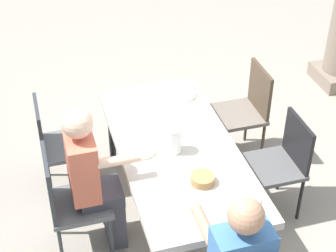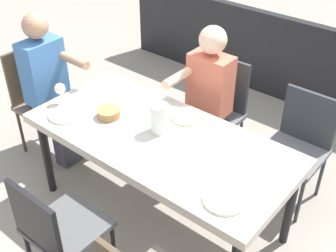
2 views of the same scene
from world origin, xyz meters
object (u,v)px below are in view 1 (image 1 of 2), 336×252
Objects in this scene: plate_1 at (142,151)px; bread_basket at (203,179)px; chair_west_south at (57,141)px; water_pitcher at (173,141)px; plate_2 at (242,200)px; chair_mid_south at (68,198)px; wine_glass_2 at (239,206)px; chair_mid_north at (282,160)px; dining_table at (177,154)px; plate_0 at (181,95)px; chair_west_north at (246,107)px; diner_man_white at (93,177)px.

plate_1 is 0.55m from bread_basket.
chair_west_south is 1.12m from water_pitcher.
plate_2 is (0.70, 0.52, -0.00)m from plate_1.
wine_glass_2 is at bearing 53.41° from chair_mid_south.
wine_glass_2 is at bearing -43.22° from chair_mid_north.
dining_table is 7.65× the size of plate_2.
plate_2 is 1.45× the size of bread_basket.
plate_0 is at bearing -141.99° from chair_mid_north.
chair_west_south is at bearing -137.77° from plate_1.
plate_2 is (0.59, -0.61, 0.25)m from chair_mid_north.
chair_mid_south is 0.64m from plate_1.
chair_mid_south reaches higher than chair_mid_north.
water_pitcher is 1.24× the size of bread_basket.
chair_west_south is 1.13m from plate_0.
water_pitcher is (-0.65, -0.29, 0.09)m from plate_2.
chair_west_north is 1.18m from water_pitcher.
dining_table is at bearing -172.96° from bread_basket.
chair_mid_south is 0.88m from water_pitcher.
water_pitcher is at bearing 95.37° from diner_man_white.
bread_basket is at bearing 39.86° from chair_west_south.
plate_2 is 1.46× the size of wine_glass_2.
chair_west_north is at bearing 119.79° from plate_1.
bread_basket is (0.34, 0.92, 0.25)m from chair_mid_south.
chair_mid_south is at bearing -110.53° from bread_basket.
chair_west_north is (-0.66, 0.86, -0.15)m from dining_table.
chair_mid_south is (0.75, -0.00, 0.02)m from chair_west_south.
dining_table is at bearing 52.49° from chair_west_south.
wine_glass_2 is (0.84, 0.15, 0.19)m from dining_table.
chair_west_north is 0.65m from plate_0.
chair_west_north is 1.88m from chair_mid_south.
plate_2 reaches higher than dining_table.
plate_1 is at bearing -143.89° from bread_basket.
chair_mid_south is 4.50× the size of plate_1.
chair_west_south is at bearing 179.71° from chair_mid_south.
plate_0 is 1.14m from bread_basket.
chair_west_north reaches higher than plate_2.
chair_west_north is at bearing 127.64° from water_pitcher.
wine_glass_2 is 0.99× the size of bread_basket.
chair_west_south is 0.95× the size of chair_mid_south.
chair_mid_north reaches higher than plate_1.
wine_glass_2 is (0.75, 0.82, 0.18)m from diner_man_white.
plate_2 is at bearing 0.12° from plate_0.
water_pitcher is at bearing -52.36° from chair_west_north.
chair_west_south is at bearing -140.49° from plate_2.
diner_man_white is (0.00, -1.52, 0.19)m from chair_mid_north.
wine_glass_2 reaches higher than plate_0.
chair_mid_north is at bearing 90.11° from diner_man_white.
plate_1 reaches higher than dining_table.
diner_man_white reaches higher than chair_west_south.
diner_man_white is 6.08× the size of water_pitcher.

